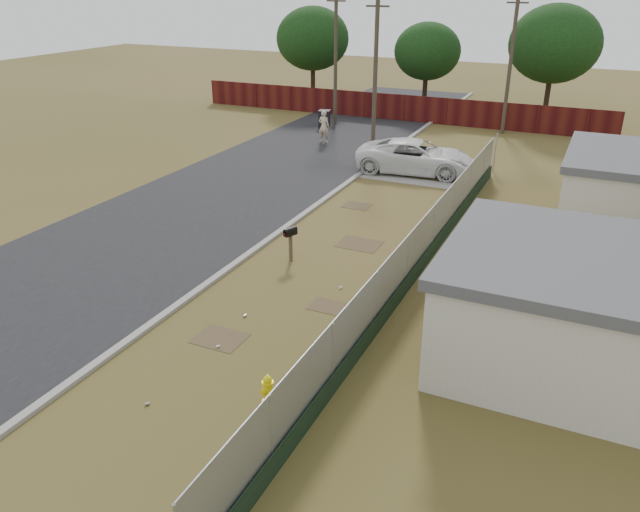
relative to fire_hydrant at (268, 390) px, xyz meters
The scene contains 13 objects.
ground 7.21m from the fire_hydrant, 104.98° to the left, with size 120.00×120.00×0.00m, color brown.
street 17.31m from the fire_hydrant, 119.87° to the left, with size 15.10×60.00×0.12m.
chainlink_fence 8.10m from the fire_hydrant, 81.05° to the left, with size 0.10×27.06×2.02m.
privacy_fence 32.92m from the fire_hydrant, 103.82° to the left, with size 30.00×0.12×1.80m, color #4B1510.
utility_poles 28.50m from the fire_hydrant, 101.32° to the left, with size 12.60×8.24×9.00m.
houses 12.83m from the fire_hydrant, 52.17° to the left, with size 9.30×17.24×3.10m.
horizon_trees 30.83m from the fire_hydrant, 91.92° to the left, with size 33.32×31.94×7.78m.
fire_hydrant is the anchor object (origin of this frame).
mailbox 8.19m from the fire_hydrant, 113.40° to the left, with size 0.37×0.55×1.29m.
pickup_truck 20.18m from the fire_hydrant, 96.85° to the left, with size 2.81×6.09×1.69m, color white.
pedestrian 25.74m from the fire_hydrant, 111.49° to the left, with size 0.71×0.47×1.95m, color beige.
trash_bin 29.86m from the fire_hydrant, 111.84° to the left, with size 0.89×0.88×1.15m.
scattered_litter 3.25m from the fire_hydrant, 130.71° to the left, with size 1.96×7.66×0.07m.
Camera 1 is at (8.11, -17.53, 9.38)m, focal length 35.00 mm.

